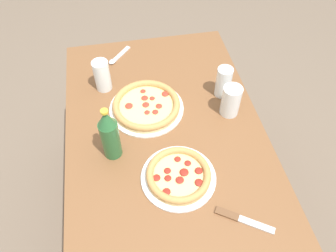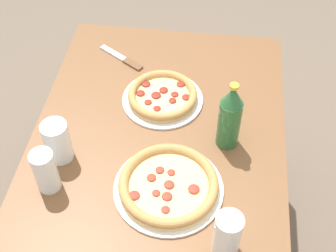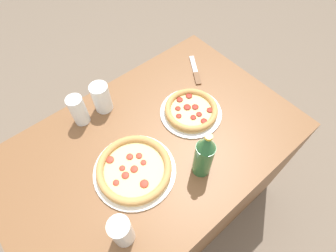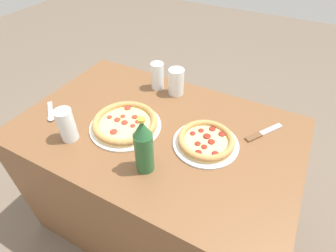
{
  "view_description": "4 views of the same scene",
  "coord_description": "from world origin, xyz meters",
  "px_view_note": "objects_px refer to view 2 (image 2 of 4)",
  "views": [
    {
      "loc": [
        0.8,
        -0.14,
        1.75
      ],
      "look_at": [
        0.03,
        0.01,
        0.79
      ],
      "focal_mm": 35.0,
      "sensor_mm": 36.0,
      "label": 1
    },
    {
      "loc": [
        -0.86,
        -0.15,
        1.83
      ],
      "look_at": [
        0.05,
        -0.03,
        0.81
      ],
      "focal_mm": 50.0,
      "sensor_mm": 36.0,
      "label": 2
    },
    {
      "loc": [
        -0.29,
        -0.45,
        1.64
      ],
      "look_at": [
        0.07,
        -0.03,
        0.82
      ],
      "focal_mm": 28.0,
      "sensor_mm": 36.0,
      "label": 3
    },
    {
      "loc": [
        0.44,
        -0.72,
        1.49
      ],
      "look_at": [
        0.08,
        -0.04,
        0.81
      ],
      "focal_mm": 28.0,
      "sensor_mm": 36.0,
      "label": 4
    }
  ],
  "objects_px": {
    "pizza_salami": "(168,185)",
    "beer_bottle": "(230,117)",
    "glass_water": "(46,172)",
    "knife": "(123,59)",
    "pizza_veggie": "(163,96)",
    "glass_lemonade": "(227,236)",
    "glass_iced_tea": "(58,142)"
  },
  "relations": [
    {
      "from": "pizza_veggie",
      "to": "knife",
      "type": "relative_size",
      "value": 1.51
    },
    {
      "from": "pizza_veggie",
      "to": "knife",
      "type": "distance_m",
      "value": 0.26
    },
    {
      "from": "pizza_veggie",
      "to": "glass_lemonade",
      "type": "height_order",
      "value": "glass_lemonade"
    },
    {
      "from": "pizza_veggie",
      "to": "beer_bottle",
      "type": "xyz_separation_m",
      "value": [
        -0.15,
        -0.22,
        0.09
      ]
    },
    {
      "from": "pizza_veggie",
      "to": "glass_iced_tea",
      "type": "xyz_separation_m",
      "value": [
        -0.27,
        0.27,
        0.04
      ]
    },
    {
      "from": "glass_water",
      "to": "knife",
      "type": "bearing_deg",
      "value": -9.91
    },
    {
      "from": "pizza_salami",
      "to": "beer_bottle",
      "type": "xyz_separation_m",
      "value": [
        0.2,
        -0.15,
        0.09
      ]
    },
    {
      "from": "pizza_salami",
      "to": "glass_iced_tea",
      "type": "height_order",
      "value": "glass_iced_tea"
    },
    {
      "from": "pizza_salami",
      "to": "glass_lemonade",
      "type": "bearing_deg",
      "value": -134.21
    },
    {
      "from": "pizza_veggie",
      "to": "glass_lemonade",
      "type": "bearing_deg",
      "value": -155.71
    },
    {
      "from": "beer_bottle",
      "to": "knife",
      "type": "bearing_deg",
      "value": 48.78
    },
    {
      "from": "glass_lemonade",
      "to": "glass_water",
      "type": "relative_size",
      "value": 1.03
    },
    {
      "from": "pizza_veggie",
      "to": "beer_bottle",
      "type": "relative_size",
      "value": 1.13
    },
    {
      "from": "pizza_salami",
      "to": "glass_water",
      "type": "height_order",
      "value": "glass_water"
    },
    {
      "from": "pizza_salami",
      "to": "pizza_veggie",
      "type": "bearing_deg",
      "value": 10.46
    },
    {
      "from": "glass_iced_tea",
      "to": "pizza_salami",
      "type": "bearing_deg",
      "value": -103.21
    },
    {
      "from": "pizza_salami",
      "to": "glass_water",
      "type": "xyz_separation_m",
      "value": [
        -0.03,
        0.33,
        0.05
      ]
    },
    {
      "from": "pizza_veggie",
      "to": "glass_iced_tea",
      "type": "height_order",
      "value": "glass_iced_tea"
    },
    {
      "from": "pizza_salami",
      "to": "glass_lemonade",
      "type": "xyz_separation_m",
      "value": [
        -0.16,
        -0.17,
        0.04
      ]
    },
    {
      "from": "pizza_veggie",
      "to": "glass_water",
      "type": "height_order",
      "value": "glass_water"
    },
    {
      "from": "glass_iced_tea",
      "to": "glass_water",
      "type": "bearing_deg",
      "value": 179.31
    },
    {
      "from": "glass_water",
      "to": "knife",
      "type": "relative_size",
      "value": 0.79
    },
    {
      "from": "pizza_veggie",
      "to": "knife",
      "type": "xyz_separation_m",
      "value": [
        0.19,
        0.17,
        -0.02
      ]
    },
    {
      "from": "pizza_salami",
      "to": "glass_iced_tea",
      "type": "bearing_deg",
      "value": 76.79
    },
    {
      "from": "pizza_veggie",
      "to": "pizza_salami",
      "type": "distance_m",
      "value": 0.35
    },
    {
      "from": "glass_lemonade",
      "to": "glass_water",
      "type": "bearing_deg",
      "value": 75.26
    },
    {
      "from": "glass_iced_tea",
      "to": "knife",
      "type": "relative_size",
      "value": 0.76
    },
    {
      "from": "knife",
      "to": "glass_lemonade",
      "type": "bearing_deg",
      "value": -150.15
    },
    {
      "from": "glass_lemonade",
      "to": "pizza_veggie",
      "type": "bearing_deg",
      "value": 24.29
    },
    {
      "from": "pizza_veggie",
      "to": "beer_bottle",
      "type": "distance_m",
      "value": 0.28
    },
    {
      "from": "knife",
      "to": "beer_bottle",
      "type": "bearing_deg",
      "value": -131.22
    },
    {
      "from": "pizza_salami",
      "to": "beer_bottle",
      "type": "relative_size",
      "value": 1.3
    }
  ]
}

